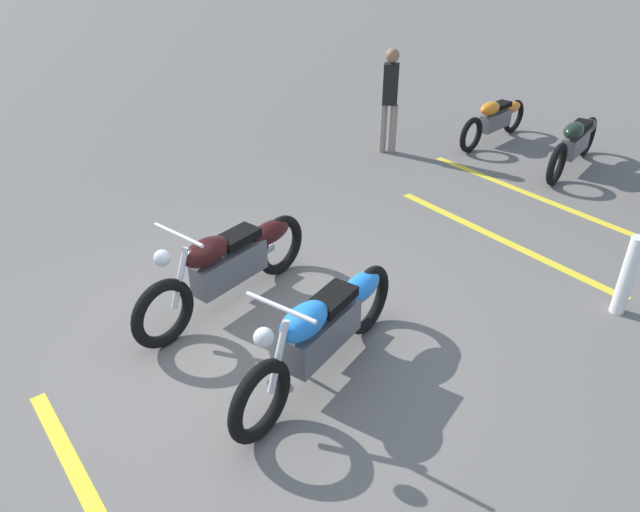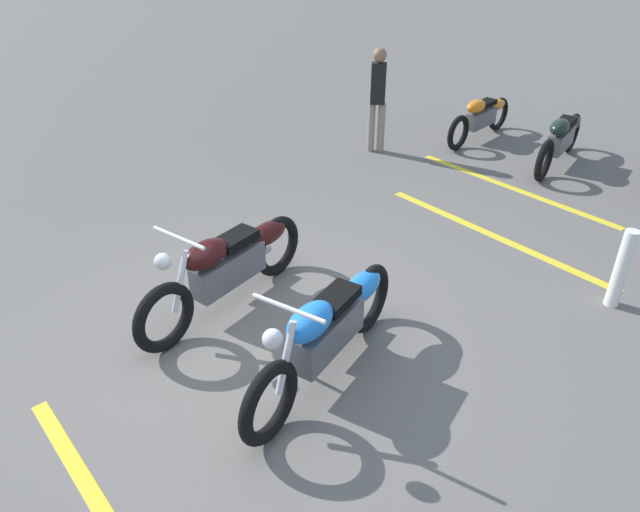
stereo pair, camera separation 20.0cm
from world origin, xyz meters
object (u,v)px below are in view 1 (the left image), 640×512
Objects in this scene: motorcycle_bright_foreground at (324,329)px; motorcycle_dark_foreground at (230,263)px; motorcycle_row_right at (496,118)px; motorcycle_row_center at (576,141)px; bollard_post at (628,276)px; bystander_near_row at (390,96)px.

motorcycle_bright_foreground and motorcycle_dark_foreground have the same top height.
motorcycle_bright_foreground reaches higher than motorcycle_row_right.
motorcycle_row_center is 1.47m from motorcycle_row_right.
motorcycle_row_right is 4.86m from bollard_post.
bystander_near_row reaches higher than motorcycle_bright_foreground.
motorcycle_bright_foreground is 6.42m from motorcycle_row_right.
motorcycle_dark_foreground is 6.05m from motorcycle_row_right.
motorcycle_row_right is 2.27× the size of bollard_post.
motorcycle_row_right is at bearing -172.34° from motorcycle_bright_foreground.
motorcycle_row_right is at bearing 179.46° from motorcycle_dark_foreground.
motorcycle_dark_foreground is 2.62× the size of bollard_post.
motorcycle_dark_foreground is at bearing -15.69° from motorcycle_row_center.
motorcycle_dark_foreground is at bearing 137.10° from bollard_post.
motorcycle_dark_foreground is (-0.02, 1.38, 0.00)m from motorcycle_bright_foreground.
bystander_near_row is (-1.66, 2.28, 0.49)m from motorcycle_row_center.
bollard_post reaches higher than motorcycle_row_right.
motorcycle_row_center reaches higher than motorcycle_row_right.
motorcycle_bright_foreground reaches higher than bollard_post.
motorcycle_bright_foreground is 5.93m from motorcycle_row_center.
bollard_post is (-3.13, -3.71, 0.03)m from motorcycle_row_right.
motorcycle_dark_foreground reaches higher than motorcycle_row_center.
motorcycle_row_center is at bearing 82.38° from motorcycle_row_right.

